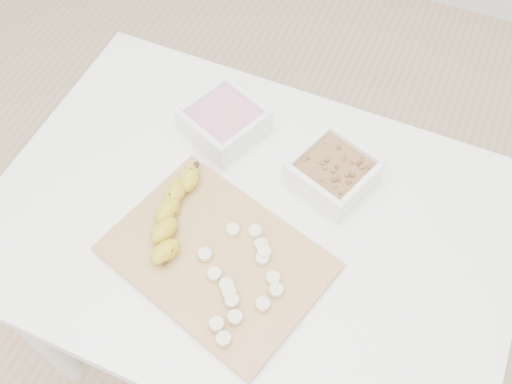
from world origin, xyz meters
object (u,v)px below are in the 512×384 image
at_px(bowl_granola, 333,172).
at_px(banana, 173,215).
at_px(table, 250,244).
at_px(cutting_board, 217,257).
at_px(bowl_yogurt, 224,121).

relative_size(bowl_granola, banana, 0.85).
bearing_deg(bowl_granola, table, -127.48).
bearing_deg(bowl_granola, cutting_board, -118.82).
xyz_separation_m(table, bowl_granola, (0.11, 0.15, 0.13)).
height_order(bowl_yogurt, bowl_granola, same).
xyz_separation_m(bowl_granola, banana, (-0.24, -0.21, -0.00)).
distance_m(table, banana, 0.19).
bearing_deg(cutting_board, bowl_yogurt, 112.45).
xyz_separation_m(cutting_board, banana, (-0.11, 0.04, 0.03)).
relative_size(bowl_yogurt, bowl_granola, 1.03).
height_order(bowl_granola, cutting_board, bowl_granola).
relative_size(cutting_board, banana, 1.79).
height_order(bowl_granola, banana, bowl_granola).
bearing_deg(table, bowl_granola, 52.52).
bearing_deg(banana, bowl_granola, 41.01).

